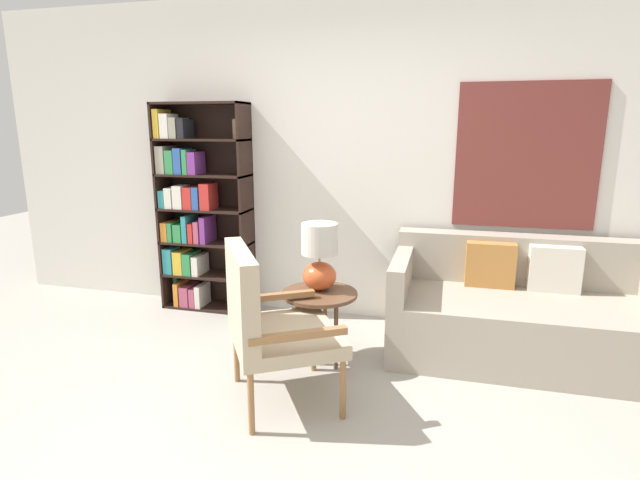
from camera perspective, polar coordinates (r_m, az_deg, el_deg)
ground_plane at (r=2.88m, az=-8.96°, el=-22.20°), size 14.00×14.00×0.00m
wall_back at (r=4.29m, az=1.76°, el=8.98°), size 6.40×0.08×2.70m
bookshelf at (r=4.61m, az=-14.07°, el=3.28°), size 0.82×0.30×1.84m
armchair at (r=2.98m, az=-6.34°, el=-8.62°), size 0.87×0.90×0.97m
couch at (r=3.95m, az=21.99°, el=-7.77°), size 1.85×0.94×0.83m
side_table at (r=3.49m, az=-0.06°, el=-6.82°), size 0.53×0.53×0.52m
table_lamp at (r=3.46m, az=-0.06°, el=-1.78°), size 0.25×0.25×0.48m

